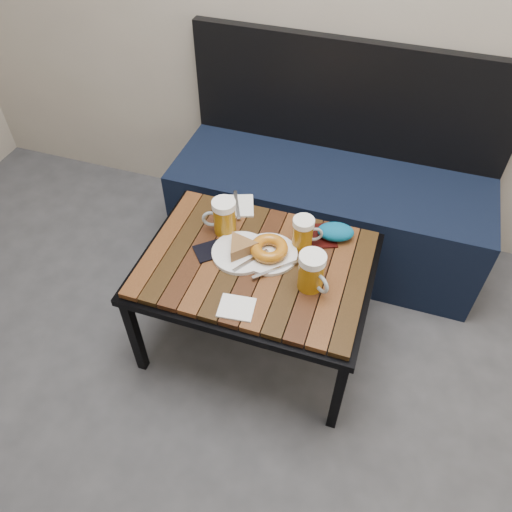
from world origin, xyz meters
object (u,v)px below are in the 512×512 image
(beer_mug_centre, at_px, (303,233))
(plate_pie, at_px, (241,249))
(plate_bagel, at_px, (269,251))
(knit_pouch, at_px, (336,232))
(beer_mug_left, at_px, (224,217))
(passport_burgundy, at_px, (322,236))
(bench, at_px, (328,204))
(beer_mug_right, at_px, (312,272))
(passport_navy, at_px, (212,250))
(cafe_table, at_px, (256,270))

(beer_mug_centre, distance_m, plate_pie, 0.24)
(plate_bagel, height_order, knit_pouch, knit_pouch)
(beer_mug_centre, height_order, plate_pie, beer_mug_centre)
(beer_mug_left, relative_size, passport_burgundy, 1.08)
(beer_mug_centre, height_order, plate_bagel, beer_mug_centre)
(bench, height_order, beer_mug_left, bench)
(bench, xyz_separation_m, plate_bagel, (-0.11, -0.59, 0.22))
(beer_mug_right, relative_size, plate_pie, 0.69)
(plate_bagel, xyz_separation_m, knit_pouch, (0.21, 0.17, 0.01))
(plate_bagel, bearing_deg, passport_navy, -168.30)
(plate_bagel, relative_size, passport_navy, 1.94)
(bench, distance_m, knit_pouch, 0.49)
(plate_pie, xyz_separation_m, knit_pouch, (0.31, 0.19, 0.01))
(cafe_table, bearing_deg, passport_navy, 179.77)
(beer_mug_left, distance_m, knit_pouch, 0.42)
(beer_mug_centre, bearing_deg, plate_pie, -173.03)
(bench, bearing_deg, passport_navy, -116.55)
(passport_navy, bearing_deg, knit_pouch, 75.76)
(passport_navy, bearing_deg, plate_bagel, 60.48)
(passport_burgundy, bearing_deg, beer_mug_left, 170.21)
(plate_pie, distance_m, plate_bagel, 0.10)
(beer_mug_left, height_order, passport_burgundy, beer_mug_left)
(plate_pie, xyz_separation_m, passport_navy, (-0.10, -0.02, -0.02))
(bench, height_order, plate_bagel, bench)
(plate_pie, bearing_deg, beer_mug_left, 136.06)
(bench, distance_m, passport_burgundy, 0.48)
(passport_burgundy, bearing_deg, bench, 73.67)
(passport_burgundy, bearing_deg, knit_pouch, -12.26)
(beer_mug_centre, relative_size, plate_pie, 0.59)
(beer_mug_left, bearing_deg, plate_bagel, 143.81)
(cafe_table, distance_m, plate_bagel, 0.09)
(passport_burgundy, height_order, knit_pouch, knit_pouch)
(plate_pie, relative_size, passport_navy, 1.68)
(beer_mug_centre, relative_size, beer_mug_right, 0.86)
(beer_mug_left, xyz_separation_m, plate_pie, (0.10, -0.10, -0.05))
(knit_pouch, bearing_deg, passport_burgundy, -168.97)
(plate_bagel, height_order, passport_burgundy, plate_bagel)
(bench, distance_m, cafe_table, 0.66)
(beer_mug_right, distance_m, knit_pouch, 0.27)
(bench, xyz_separation_m, beer_mug_centre, (-0.01, -0.50, 0.26))
(beer_mug_left, relative_size, plate_bagel, 0.58)
(passport_navy, xyz_separation_m, passport_burgundy, (0.37, 0.20, 0.00))
(beer_mug_left, bearing_deg, cafe_table, 128.72)
(beer_mug_left, height_order, plate_bagel, beer_mug_left)
(passport_burgundy, xyz_separation_m, knit_pouch, (0.05, 0.01, 0.03))
(beer_mug_right, height_order, passport_navy, beer_mug_right)
(beer_mug_right, bearing_deg, beer_mug_left, -166.78)
(beer_mug_right, height_order, plate_pie, beer_mug_right)
(beer_mug_left, bearing_deg, beer_mug_centre, 167.04)
(beer_mug_right, height_order, passport_burgundy, beer_mug_right)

